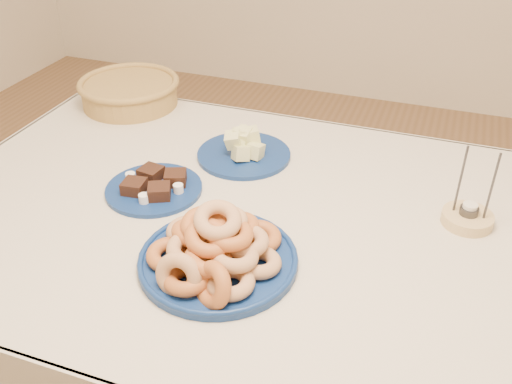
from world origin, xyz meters
TOP-DOWN VIEW (x-y plane):
  - dining_table at (0.00, 0.00)m, footprint 1.71×1.11m
  - donut_platter at (-0.03, -0.21)m, footprint 0.40×0.40m
  - melon_plate at (-0.15, 0.26)m, footprint 0.30×0.30m
  - brownie_plate at (-0.30, 0.01)m, footprint 0.28×0.28m
  - wicker_basket at (-0.63, 0.46)m, footprint 0.39×0.39m
  - candle_holder at (0.46, 0.14)m, footprint 0.13×0.13m

SIDE VIEW (x-z plane):
  - dining_table at x=0.00m, z-range 0.27..1.02m
  - brownie_plate at x=-0.30m, z-range 0.74..0.79m
  - candle_holder at x=0.46m, z-range 0.67..0.87m
  - melon_plate at x=-0.15m, z-range 0.73..0.82m
  - donut_platter at x=-0.03m, z-range 0.71..0.87m
  - wicker_basket at x=-0.63m, z-range 0.75..0.84m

